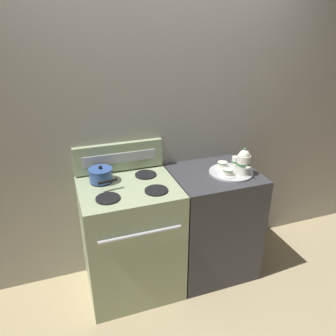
{
  "coord_description": "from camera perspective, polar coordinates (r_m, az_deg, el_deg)",
  "views": [
    {
      "loc": [
        -0.78,
        -2.1,
        2.05
      ],
      "look_at": [
        -0.02,
        0.04,
        1.02
      ],
      "focal_mm": 35.0,
      "sensor_mm": 36.0,
      "label": 1
    }
  ],
  "objects": [
    {
      "name": "ground_plane",
      "position": [
        3.04,
        0.59,
        -18.05
      ],
      "size": [
        6.0,
        6.0,
        0.0
      ],
      "primitive_type": "plane",
      "color": "tan"
    },
    {
      "name": "wall_back",
      "position": [
        2.73,
        -1.7,
        4.0
      ],
      "size": [
        6.0,
        0.05,
        2.2
      ],
      "color": "#9E998E",
      "rests_on": "ground"
    },
    {
      "name": "stove",
      "position": [
        2.66,
        -6.44,
        -12.13
      ],
      "size": [
        0.72,
        0.64,
        0.95
      ],
      "color": "#9EAD84",
      "rests_on": "ground"
    },
    {
      "name": "control_panel",
      "position": [
        2.62,
        -8.5,
        1.94
      ],
      "size": [
        0.71,
        0.05,
        0.23
      ],
      "color": "#9EAD84",
      "rests_on": "stove"
    },
    {
      "name": "side_counter",
      "position": [
        2.87,
        7.6,
        -9.31
      ],
      "size": [
        0.67,
        0.61,
        0.94
      ],
      "color": "#38383D",
      "rests_on": "ground"
    },
    {
      "name": "saucepan",
      "position": [
        2.49,
        -11.6,
        -1.16
      ],
      "size": [
        0.18,
        0.27,
        0.12
      ],
      "color": "#335193",
      "rests_on": "stove"
    },
    {
      "name": "serving_tray",
      "position": [
        2.65,
        10.9,
        -0.74
      ],
      "size": [
        0.35,
        0.35,
        0.01
      ],
      "color": "#B2B2B7",
      "rests_on": "side_counter"
    },
    {
      "name": "teapot",
      "position": [
        2.59,
        13.06,
        0.99
      ],
      "size": [
        0.11,
        0.17,
        0.22
      ],
      "color": "white",
      "rests_on": "serving_tray"
    },
    {
      "name": "teacup_left",
      "position": [
        2.69,
        9.44,
        0.51
      ],
      "size": [
        0.12,
        0.12,
        0.05
      ],
      "color": "white",
      "rests_on": "serving_tray"
    },
    {
      "name": "teacup_right",
      "position": [
        2.57,
        10.38,
        -0.74
      ],
      "size": [
        0.12,
        0.12,
        0.05
      ],
      "color": "white",
      "rests_on": "serving_tray"
    },
    {
      "name": "creamer_jug",
      "position": [
        2.74,
        11.7,
        1.14
      ],
      "size": [
        0.07,
        0.07,
        0.08
      ],
      "color": "white",
      "rests_on": "serving_tray"
    }
  ]
}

